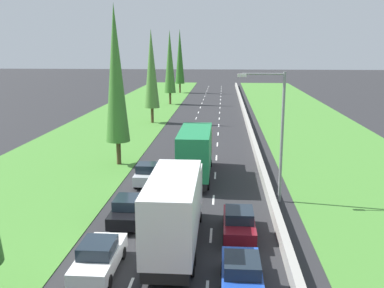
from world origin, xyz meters
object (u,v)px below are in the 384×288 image
silver_hatchback_left_lane (148,174)px  maroon_sedan_right_lane (239,223)px  white_sedan_left_lane (99,257)px  poplar_tree_third (151,69)px  blue_sedan_right_lane (242,275)px  poplar_tree_second (116,74)px  white_box_truck_centre_lane (175,209)px  green_box_truck_centre_lane (196,152)px  poplar_tree_fifth (180,57)px  black_sedan_left_lane (129,210)px  street_light_mast (277,128)px  poplar_tree_fourth (170,62)px

silver_hatchback_left_lane → maroon_sedan_right_lane: bearing=-53.4°
white_sedan_left_lane → poplar_tree_third: (-4.24, 42.08, 6.77)m
blue_sedan_right_lane → poplar_tree_second: 24.39m
poplar_tree_second → maroon_sedan_right_lane: bearing=-54.8°
white_box_truck_centre_lane → green_box_truck_centre_lane: same height
white_sedan_left_lane → maroon_sedan_right_lane: bearing=34.4°
silver_hatchback_left_lane → white_box_truck_centre_lane: 11.46m
blue_sedan_right_lane → green_box_truck_centre_lane: (-3.11, 17.05, 1.37)m
blue_sedan_right_lane → poplar_tree_fifth: size_ratio=0.31×
maroon_sedan_right_lane → poplar_tree_second: poplar_tree_second is taller
black_sedan_left_lane → green_box_truck_centre_lane: bearing=69.9°
black_sedan_left_lane → poplar_tree_second: bearing=105.9°
black_sedan_left_lane → street_light_mast: street_light_mast is taller
black_sedan_left_lane → street_light_mast: size_ratio=0.50×
black_sedan_left_lane → poplar_tree_fifth: size_ratio=0.31×
white_sedan_left_lane → blue_sedan_right_lane: size_ratio=1.00×
maroon_sedan_right_lane → poplar_tree_second: bearing=125.2°
black_sedan_left_lane → poplar_tree_fourth: size_ratio=0.33×
maroon_sedan_right_lane → poplar_tree_fifth: (-11.22, 79.08, 7.56)m
maroon_sedan_right_lane → street_light_mast: size_ratio=0.50×
silver_hatchback_left_lane → poplar_tree_fourth: (-4.13, 48.82, 7.03)m
poplar_tree_third → street_light_mast: poplar_tree_third is taller
black_sedan_left_lane → blue_sedan_right_lane: (6.64, -7.42, 0.00)m
white_sedan_left_lane → black_sedan_left_lane: bearing=89.2°
blue_sedan_right_lane → street_light_mast: 12.91m
silver_hatchback_left_lane → poplar_tree_fifth: (-4.37, 69.85, 7.53)m
silver_hatchback_left_lane → white_sedan_left_lane: bearing=-89.8°
maroon_sedan_right_lane → green_box_truck_centre_lane: (-3.18, 11.20, 1.37)m
poplar_tree_second → poplar_tree_third: poplar_tree_second is taller
white_sedan_left_lane → green_box_truck_centre_lane: 16.32m
poplar_tree_fourth → street_light_mast: 53.91m
blue_sedan_right_lane → white_box_truck_centre_lane: (-3.39, 4.23, 1.37)m
poplar_tree_fifth → green_box_truck_centre_lane: bearing=-83.2°
white_box_truck_centre_lane → street_light_mast: bearing=51.1°
silver_hatchback_left_lane → poplar_tree_second: (-3.65, 5.67, 7.39)m
silver_hatchback_left_lane → maroon_sedan_right_lane: size_ratio=0.87×
poplar_tree_fourth → poplar_tree_second: bearing=-89.4°
white_sedan_left_lane → poplar_tree_fourth: size_ratio=0.33×
green_box_truck_centre_lane → poplar_tree_fourth: size_ratio=0.69×
poplar_tree_fourth → street_light_mast: poplar_tree_fourth is taller
poplar_tree_fifth → silver_hatchback_left_lane: bearing=-86.4°
silver_hatchback_left_lane → green_box_truck_centre_lane: 4.38m
street_light_mast → white_sedan_left_lane: bearing=-131.7°
blue_sedan_right_lane → maroon_sedan_right_lane: (0.07, 5.85, 0.00)m
white_box_truck_centre_lane → street_light_mast: size_ratio=1.04×
blue_sedan_right_lane → white_box_truck_centre_lane: size_ratio=0.48×
green_box_truck_centre_lane → poplar_tree_fifth: (-8.04, 67.88, 6.19)m
white_box_truck_centre_lane → white_sedan_left_lane: bearing=-137.8°
black_sedan_left_lane → maroon_sedan_right_lane: size_ratio=1.00×
poplar_tree_second → poplar_tree_third: (-0.54, 22.52, -0.65)m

